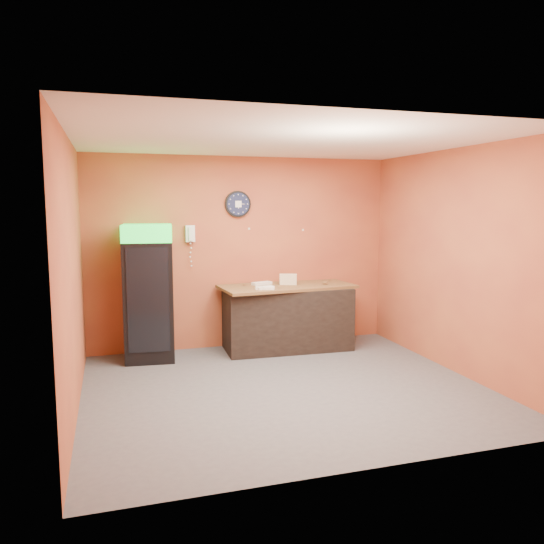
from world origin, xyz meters
name	(u,v)px	position (x,y,z in m)	size (l,w,h in m)	color
floor	(285,388)	(0.00, 0.00, 0.00)	(4.50, 4.50, 0.00)	#47474C
back_wall	(243,252)	(0.00, 2.00, 1.40)	(4.50, 0.02, 2.80)	#B75D33
left_wall	(72,276)	(-2.25, 0.00, 1.40)	(0.02, 4.00, 2.80)	#B75D33
right_wall	(456,262)	(2.25, 0.00, 1.40)	(0.02, 4.00, 2.80)	#B75D33
ceiling	(286,140)	(0.00, 0.00, 2.80)	(4.50, 4.00, 0.02)	white
beverage_cooler	(149,295)	(-1.39, 1.61, 0.90)	(0.71, 0.71, 1.84)	black
prep_counter	(287,318)	(0.56, 1.60, 0.45)	(1.80, 0.80, 0.90)	black
wall_clock	(238,204)	(-0.07, 1.97, 2.11)	(0.38, 0.06, 0.38)	black
wall_phone	(190,234)	(-0.78, 1.95, 1.69)	(0.13, 0.11, 0.24)	white
butcher_paper	(287,287)	(0.56, 1.60, 0.92)	(1.92, 0.84, 0.04)	brown
sub_roll_stack	(288,279)	(0.59, 1.64, 1.02)	(0.26, 0.17, 0.16)	beige
wrapped_sandwich_left	(265,288)	(0.15, 1.35, 0.96)	(0.26, 0.10, 0.04)	white
wrapped_sandwich_mid	(265,288)	(0.15, 1.32, 0.96)	(0.25, 0.10, 0.04)	white
wrapped_sandwich_right	(262,283)	(0.22, 1.74, 0.96)	(0.29, 0.11, 0.04)	white
kitchen_tool	(289,282)	(0.63, 1.72, 0.97)	(0.06, 0.06, 0.06)	silver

